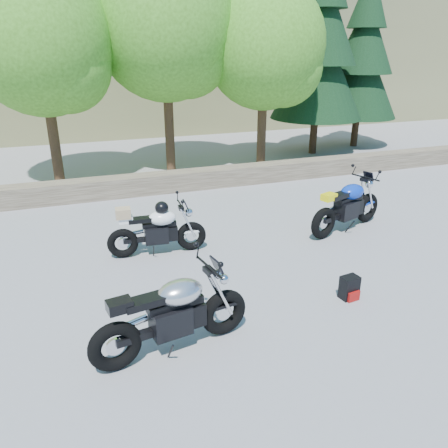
{
  "coord_description": "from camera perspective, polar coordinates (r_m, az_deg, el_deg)",
  "views": [
    {
      "loc": [
        -2.14,
        -5.54,
        3.55
      ],
      "look_at": [
        0.2,
        1.0,
        0.75
      ],
      "focal_mm": 35.0,
      "sensor_mm": 36.0,
      "label": 1
    }
  ],
  "objects": [
    {
      "name": "tree_decid_right",
      "position": [
        13.78,
        5.82,
        21.64
      ],
      "size": [
        3.54,
        3.54,
        5.41
      ],
      "color": "#382314",
      "rests_on": "ground"
    },
    {
      "name": "stone_wall",
      "position": [
        11.72,
        -8.41,
        5.36
      ],
      "size": [
        22.0,
        0.55,
        0.5
      ],
      "primitive_type": "cube",
      "color": "brown",
      "rests_on": "ground"
    },
    {
      "name": "conifer_near",
      "position": [
        16.08,
        12.47,
        21.95
      ],
      "size": [
        3.17,
        3.17,
        7.06
      ],
      "color": "#382314",
      "rests_on": "ground"
    },
    {
      "name": "silver_bike",
      "position": [
        5.5,
        -6.66,
        -11.72
      ],
      "size": [
        2.1,
        0.67,
        1.06
      ],
      "rotation": [
        0.0,
        0.0,
        0.17
      ],
      "color": "black",
      "rests_on": "ground"
    },
    {
      "name": "blue_bike",
      "position": [
        9.39,
        15.84,
        2.24
      ],
      "size": [
        2.05,
        0.91,
        1.06
      ],
      "rotation": [
        0.0,
        0.0,
        0.33
      ],
      "color": "black",
      "rests_on": "ground"
    },
    {
      "name": "backpack",
      "position": [
        6.96,
        16.08,
        -8.02
      ],
      "size": [
        0.29,
        0.26,
        0.36
      ],
      "rotation": [
        0.0,
        0.0,
        0.14
      ],
      "color": "black",
      "rests_on": "ground"
    },
    {
      "name": "white_bike",
      "position": [
        8.05,
        -8.8,
        -0.63
      ],
      "size": [
        1.83,
        0.58,
        1.01
      ],
      "rotation": [
        0.0,
        0.0,
        -0.08
      ],
      "color": "black",
      "rests_on": "ground"
    },
    {
      "name": "ground",
      "position": [
        6.92,
        1.25,
        -8.92
      ],
      "size": [
        90.0,
        90.0,
        0.0
      ],
      "primitive_type": "plane",
      "color": "gray",
      "rests_on": "ground"
    },
    {
      "name": "conifer_far",
      "position": [
        17.8,
        17.72,
        20.1
      ],
      "size": [
        2.82,
        2.82,
        6.27
      ],
      "color": "#382314",
      "rests_on": "ground"
    },
    {
      "name": "tree_decid_left",
      "position": [
        12.68,
        -22.38,
        20.83
      ],
      "size": [
        3.67,
        3.67,
        5.62
      ],
      "color": "#382314",
      "rests_on": "ground"
    },
    {
      "name": "tree_decid_mid",
      "position": [
        13.44,
        -7.2,
        23.89
      ],
      "size": [
        4.08,
        4.08,
        6.24
      ],
      "color": "#382314",
      "rests_on": "ground"
    }
  ]
}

